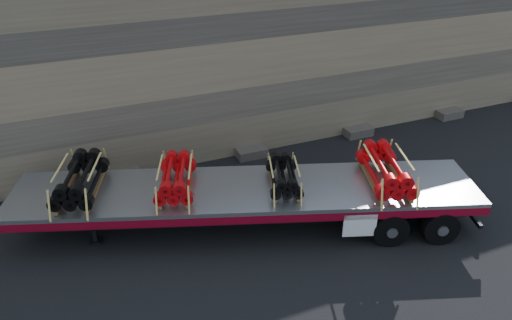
{
  "coord_description": "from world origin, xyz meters",
  "views": [
    {
      "loc": [
        -4.69,
        -11.57,
        9.38
      ],
      "look_at": [
        0.82,
        1.44,
        1.71
      ],
      "focal_mm": 35.0,
      "sensor_mm": 36.0,
      "label": 1
    }
  ],
  "objects": [
    {
      "name": "trailer",
      "position": [
        0.06,
        0.46,
        0.71
      ],
      "size": [
        14.21,
        7.25,
        1.41
      ],
      "primitive_type": null,
      "rotation": [
        0.0,
        0.0,
        -0.34
      ],
      "color": "#9C9FA3",
      "rests_on": "ground"
    },
    {
      "name": "bundle_midrear",
      "position": [
        1.16,
        0.07,
        1.75
      ],
      "size": [
        1.53,
        2.11,
        0.67
      ],
      "primitive_type": null,
      "rotation": [
        0.0,
        0.0,
        -0.34
      ],
      "color": "black",
      "rests_on": "trailer"
    },
    {
      "name": "ground",
      "position": [
        0.0,
        0.0,
        0.0
      ],
      "size": [
        120.0,
        120.0,
        0.0
      ],
      "primitive_type": "plane",
      "color": "black",
      "rests_on": "ground"
    },
    {
      "name": "bundle_front",
      "position": [
        -4.55,
        2.08,
        1.84
      ],
      "size": [
        1.96,
        2.71,
        0.87
      ],
      "primitive_type": null,
      "rotation": [
        0.0,
        0.0,
        -0.34
      ],
      "color": "black",
      "rests_on": "trailer"
    },
    {
      "name": "bundle_midfront",
      "position": [
        -1.9,
        1.15,
        1.8
      ],
      "size": [
        1.76,
        2.43,
        0.78
      ],
      "primitive_type": null,
      "rotation": [
        0.0,
        0.0,
        -0.34
      ],
      "color": "red",
      "rests_on": "trailer"
    },
    {
      "name": "rock_wall",
      "position": [
        0.0,
        6.5,
        3.5
      ],
      "size": [
        44.0,
        3.0,
        7.0
      ],
      "primitive_type": "cube",
      "color": "#7A6B54",
      "rests_on": "ground"
    },
    {
      "name": "bundle_rear",
      "position": [
        4.11,
        -0.97,
        1.85
      ],
      "size": [
        2.01,
        2.77,
        0.89
      ],
      "primitive_type": null,
      "rotation": [
        0.0,
        0.0,
        -0.34
      ],
      "color": "red",
      "rests_on": "trailer"
    }
  ]
}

